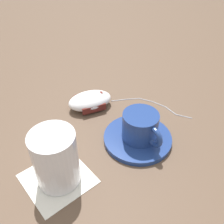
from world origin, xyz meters
TOP-DOWN VIEW (x-y plane):
  - ground_plane at (0.00, 0.00)m, footprint 3.00×3.00m
  - saucer at (0.01, 0.07)m, footprint 0.15×0.15m
  - coffee_cup at (0.01, 0.07)m, footprint 0.10×0.07m
  - computer_mouse at (-0.14, 0.01)m, footprint 0.07×0.11m
  - mouse_cable at (-0.09, 0.16)m, footprint 0.14×0.16m
  - napkin_under_glass at (0.05, -0.11)m, footprint 0.14×0.14m
  - drinking_glass at (0.05, -0.11)m, footprint 0.08×0.08m

SIDE VIEW (x-z plane):
  - ground_plane at x=0.00m, z-range 0.00..0.00m
  - napkin_under_glass at x=0.05m, z-range 0.00..0.00m
  - mouse_cable at x=-0.09m, z-range 0.00..0.00m
  - saucer at x=0.01m, z-range 0.00..0.01m
  - computer_mouse at x=-0.14m, z-range 0.00..0.04m
  - coffee_cup at x=0.01m, z-range 0.01..0.07m
  - drinking_glass at x=0.05m, z-range 0.00..0.11m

